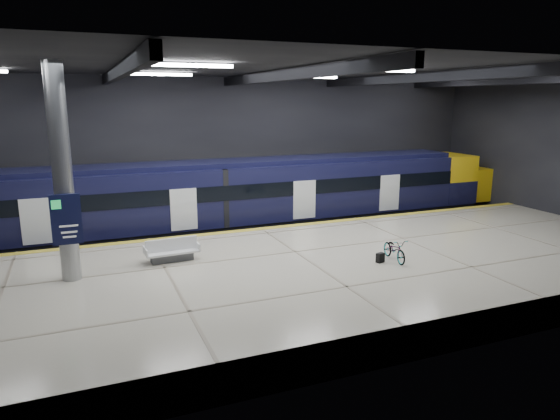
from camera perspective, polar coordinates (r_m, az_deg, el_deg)
ground at (r=20.58m, az=0.61°, el=-6.92°), size 30.00×30.00×0.00m
room_shell at (r=19.44m, az=0.64°, el=9.19°), size 30.10×16.10×8.05m
platform at (r=18.25m, az=3.68°, el=-7.69°), size 30.00×11.00×1.10m
safety_strip at (r=22.70m, az=-2.07°, el=-2.14°), size 30.00×0.40×0.01m
rails at (r=25.48m, az=-4.18°, el=-2.92°), size 30.00×1.52×0.16m
train at (r=25.53m, az=-0.99°, el=1.70°), size 29.40×2.84×3.79m
bench at (r=18.58m, az=-12.25°, el=-4.82°), size 1.96×0.89×0.85m
bicycle at (r=18.65m, az=12.96°, el=-4.40°), size 0.76×1.66×0.84m
pannier_bag at (r=18.40m, az=11.39°, el=-5.37°), size 0.34×0.26×0.35m
info_column at (r=17.04m, az=-23.58°, el=3.43°), size 0.90×0.78×6.90m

